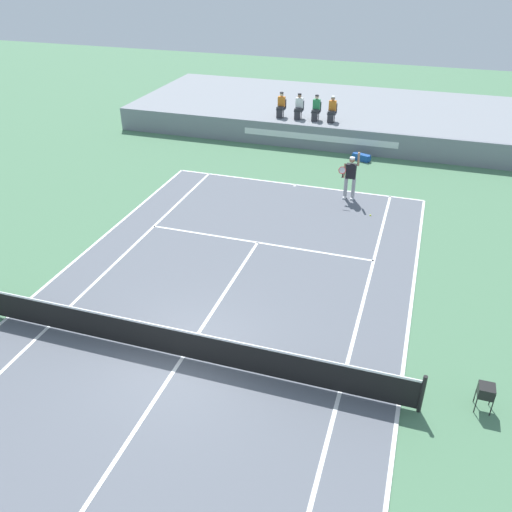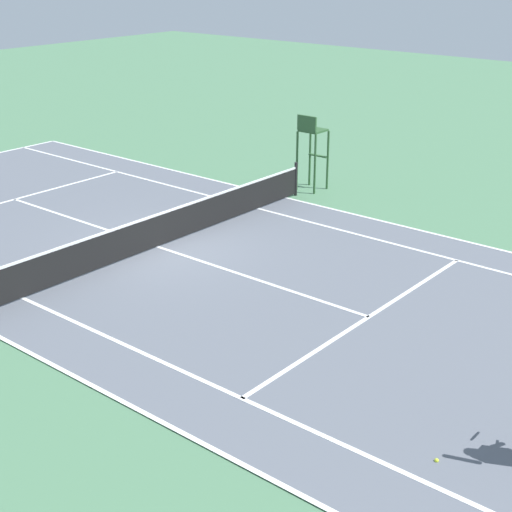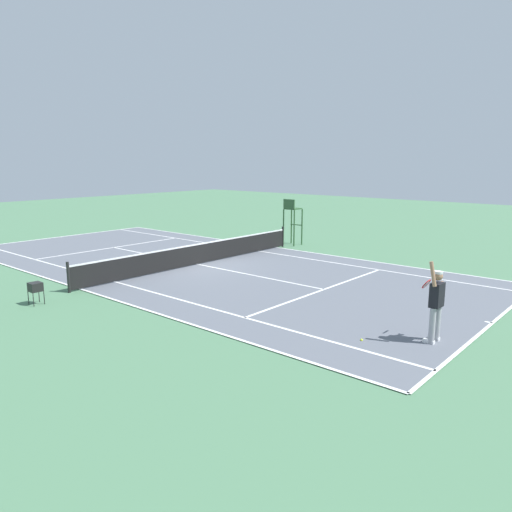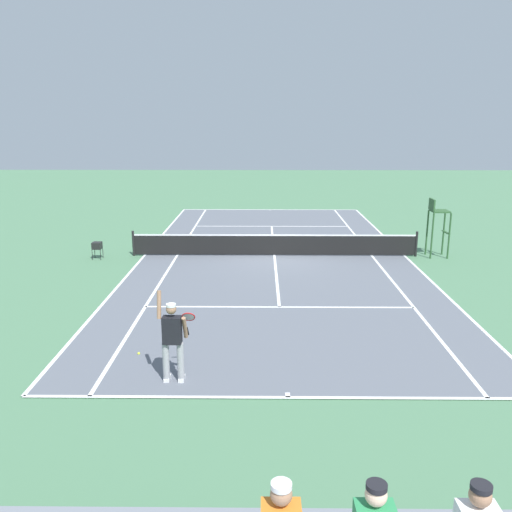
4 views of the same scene
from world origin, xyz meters
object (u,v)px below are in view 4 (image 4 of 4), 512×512
(tennis_player, at_px, (173,340))
(ball_hopper, at_px, (97,245))
(tennis_ball, at_px, (139,353))
(umpire_chair, at_px, (437,220))

(tennis_player, relative_size, ball_hopper, 2.98)
(tennis_ball, bearing_deg, tennis_player, 128.60)
(umpire_chair, relative_size, ball_hopper, 3.49)
(tennis_ball, height_order, umpire_chair, umpire_chair)
(tennis_ball, bearing_deg, ball_hopper, -67.91)
(umpire_chair, height_order, ball_hopper, umpire_chair)
(tennis_player, height_order, tennis_ball, tennis_player)
(tennis_player, relative_size, umpire_chair, 0.85)
(tennis_player, distance_m, ball_hopper, 11.73)
(tennis_ball, height_order, ball_hopper, ball_hopper)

